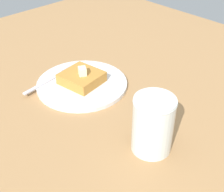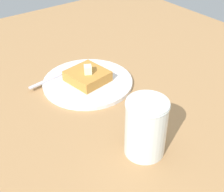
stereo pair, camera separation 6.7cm
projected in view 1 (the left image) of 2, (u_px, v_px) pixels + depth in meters
table_surface at (97, 80)px, 83.25cm from camera, size 111.64×111.64×2.73cm
plate at (82, 84)px, 78.09cm from camera, size 22.60×22.60×1.02cm
toast_slice_center at (82, 78)px, 77.07cm from camera, size 10.34×10.01×2.60cm
butter_pat_primary at (82, 71)px, 75.18cm from camera, size 2.64×2.56×2.01cm
fork at (52, 78)px, 78.99cm from camera, size 3.46×16.05×0.36cm
syrup_jar at (153, 127)px, 57.60cm from camera, size 7.88×7.88×11.47cm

